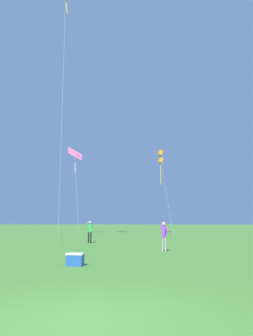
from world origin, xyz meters
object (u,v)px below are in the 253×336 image
at_px(kite_orange_box, 160,158).
at_px(person_in_blue_jacket, 90,230).
at_px(person_far_back, 164,234).
at_px(kite_pink_low, 75,157).
at_px(picnic_cooler, 75,259).

distance_m(kite_orange_box, person_in_blue_jacket, 21.99).
xyz_separation_m(kite_orange_box, person_far_back, (1.28, -25.49, -9.25)).
relative_size(kite_pink_low, picnic_cooler, 18.95).
xyz_separation_m(person_far_back, picnic_cooler, (-2.89, -5.90, -0.69)).
relative_size(kite_pink_low, person_far_back, 7.47).
bearing_deg(kite_pink_low, kite_orange_box, 15.64).
relative_size(person_far_back, picnic_cooler, 2.54).
bearing_deg(picnic_cooler, kite_pink_low, 108.53).
height_order(kite_orange_box, person_in_blue_jacket, kite_orange_box).
xyz_separation_m(person_far_back, person_in_blue_jacket, (-5.66, 6.01, 0.04)).
relative_size(kite_pink_low, person_in_blue_jacket, 7.17).
bearing_deg(person_far_back, kite_pink_low, 118.92).
height_order(person_far_back, picnic_cooler, person_far_back).
bearing_deg(kite_pink_low, person_in_blue_jacket, -67.72).
height_order(person_in_blue_jacket, picnic_cooler, person_in_blue_jacket).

